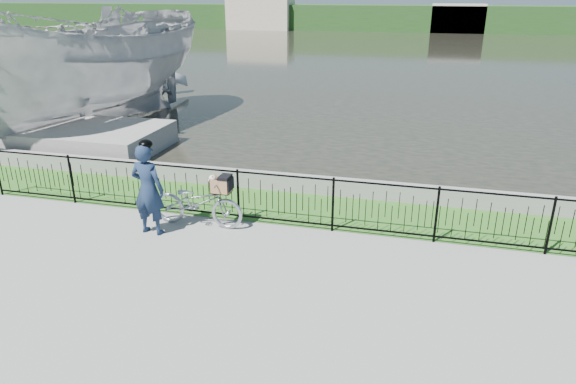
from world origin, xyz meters
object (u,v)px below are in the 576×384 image
(dock, at_px, (13,132))
(bicycle_rig, at_px, (198,202))
(cyclist, at_px, (148,188))
(boat_near, at_px, (87,66))
(boat_far, at_px, (55,73))

(dock, height_order, bicycle_rig, bicycle_rig)
(dock, distance_m, cyclist, 8.96)
(dock, bearing_deg, boat_near, 48.94)
(boat_far, bearing_deg, bicycle_rig, -42.93)
(bicycle_rig, distance_m, boat_near, 9.24)
(dock, xyz_separation_m, boat_far, (-3.01, 6.19, 0.89))
(dock, height_order, boat_near, boat_near)
(boat_near, bearing_deg, boat_far, 137.70)
(dock, bearing_deg, cyclist, -33.06)
(cyclist, xyz_separation_m, boat_near, (-5.81, 6.80, 1.29))
(bicycle_rig, height_order, cyclist, cyclist)
(cyclist, distance_m, boat_far, 15.26)
(dock, xyz_separation_m, bicycle_rig, (8.27, -4.31, 0.17))
(bicycle_rig, bearing_deg, boat_near, 136.63)
(cyclist, distance_m, boat_near, 9.04)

